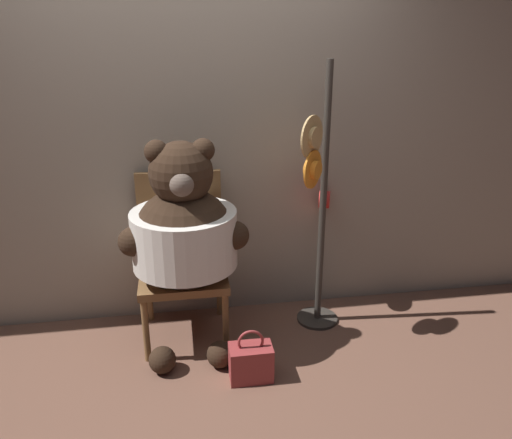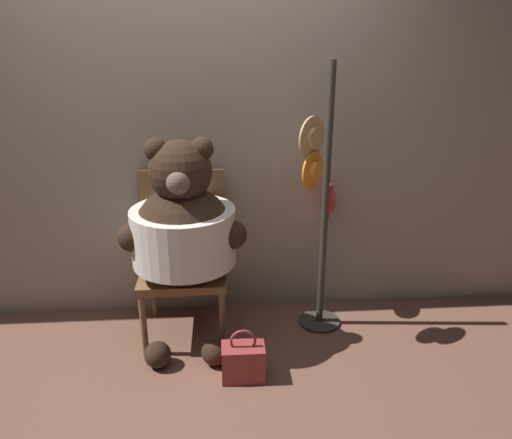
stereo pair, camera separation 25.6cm
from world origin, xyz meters
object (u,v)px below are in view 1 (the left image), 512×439
object	(u,v)px
teddy_bear	(184,232)
handbag_on_ground	(251,362)
chair	(182,254)
hat_display_rack	(319,208)

from	to	relation	value
teddy_bear	handbag_on_ground	bearing A→B (deg)	-50.86
chair	handbag_on_ground	world-z (taller)	chair
chair	teddy_bear	xyz separation A→B (m)	(0.02, -0.18, 0.22)
chair	hat_display_rack	world-z (taller)	hat_display_rack
teddy_bear	chair	bearing A→B (deg)	96.05
handbag_on_ground	hat_display_rack	bearing A→B (deg)	45.39
hat_display_rack	teddy_bear	bearing A→B (deg)	-172.31
handbag_on_ground	chair	bearing A→B (deg)	120.72
teddy_bear	hat_display_rack	world-z (taller)	hat_display_rack
chair	teddy_bear	size ratio (longest dim) A/B	0.79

